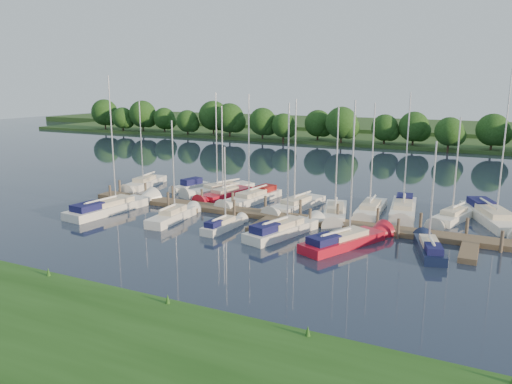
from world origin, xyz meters
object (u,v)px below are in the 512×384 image
at_px(sailboat_n_5, 296,206).
at_px(dock, 274,218).
at_px(sailboat_s_2, 223,226).
at_px(motorboat, 191,187).
at_px(sailboat_n_0, 144,184).

bearing_deg(sailboat_n_5, dock, 97.10).
bearing_deg(sailboat_s_2, motorboat, 136.79).
distance_m(dock, sailboat_n_5, 4.54).
relative_size(sailboat_n_0, sailboat_s_2, 1.44).
height_order(sailboat_n_0, sailboat_n_5, sailboat_n_5).
relative_size(motorboat, sailboat_n_5, 0.47).
relative_size(dock, sailboat_s_2, 5.61).
xyz_separation_m(dock, sailboat_n_0, (-19.32, 6.53, 0.08)).
distance_m(dock, sailboat_n_0, 20.39).
bearing_deg(motorboat, dock, 166.31).
relative_size(sailboat_n_0, motorboat, 2.02).
height_order(sailboat_n_0, sailboat_s_2, sailboat_n_0).
bearing_deg(motorboat, sailboat_n_5, -176.90).
height_order(motorboat, sailboat_s_2, sailboat_s_2).
bearing_deg(sailboat_s_2, sailboat_n_0, 150.81).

